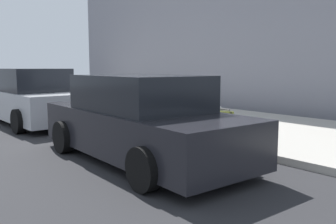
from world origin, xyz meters
The scene contains 12 objects.
ground_plane centered at (0.00, 0.00, 0.00)m, with size 40.00×40.00×0.00m, color #28282B.
sidewalk_curb centered at (0.00, -2.50, 0.07)m, with size 18.00×5.00×0.14m, color #ADA89E.
suitcase_olive_0 centered at (-4.05, -0.50, 0.44)m, with size 0.40×0.27×0.66m.
suitcase_silver_1 centered at (-3.57, -0.64, 0.47)m, with size 0.39×0.26×0.94m.
suitcase_teal_2 centered at (-3.09, -0.58, 0.40)m, with size 0.42×0.24×0.79m.
suitcase_maroon_3 centered at (-2.55, -0.53, 0.48)m, with size 0.50×0.25×0.96m.
suitcase_navy_4 centered at (-2.02, -0.65, 0.39)m, with size 0.38×0.23×0.71m.
suitcase_black_5 centered at (-1.53, -0.66, 0.42)m, with size 0.44×0.22×0.62m.
fire_hydrant centered at (-0.67, -0.58, 0.57)m, with size 0.39×0.21×0.82m.
bollard_post centered at (-0.17, -0.43, 0.54)m, with size 0.16×0.16×0.79m, color #333338.
parked_car_charcoal_0 centered at (-4.02, 1.74, 0.74)m, with size 4.70×2.13×1.57m.
parked_car_silver_1 centered at (1.61, 1.74, 0.78)m, with size 4.60×2.03×1.66m.
Camera 1 is at (-9.30, 5.48, 1.71)m, focal length 38.30 mm.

